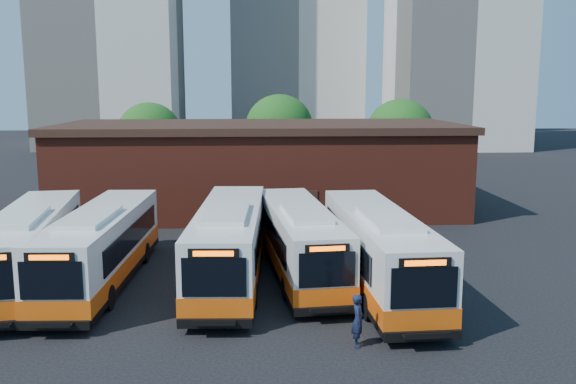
{
  "coord_description": "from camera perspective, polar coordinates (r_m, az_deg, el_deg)",
  "views": [
    {
      "loc": [
        -0.51,
        -24.51,
        8.88
      ],
      "look_at": [
        1.17,
        4.86,
        3.87
      ],
      "focal_mm": 38.0,
      "sensor_mm": 36.0,
      "label": 1
    }
  ],
  "objects": [
    {
      "name": "depot_building",
      "position": [
        44.87,
        -2.59,
        2.45
      ],
      "size": [
        28.6,
        12.6,
        6.4
      ],
      "color": "maroon",
      "rests_on": "ground"
    },
    {
      "name": "bus_midwest",
      "position": [
        28.48,
        -5.48,
        -5.06
      ],
      "size": [
        3.41,
        13.56,
        3.66
      ],
      "rotation": [
        0.0,
        0.0,
        -0.05
      ],
      "color": "silver",
      "rests_on": "ground"
    },
    {
      "name": "bus_east",
      "position": [
        27.5,
        8.43,
        -5.68
      ],
      "size": [
        3.29,
        13.48,
        3.64
      ],
      "rotation": [
        0.0,
        0.0,
        0.04
      ],
      "color": "silver",
      "rests_on": "ground"
    },
    {
      "name": "tree_west",
      "position": [
        57.46,
        -12.82,
        5.19
      ],
      "size": [
        6.0,
        6.0,
        7.65
      ],
      "color": "#382314",
      "rests_on": "ground"
    },
    {
      "name": "bus_mideast",
      "position": [
        29.25,
        1.13,
        -4.82
      ],
      "size": [
        3.76,
        12.82,
        3.45
      ],
      "rotation": [
        0.0,
        0.0,
        0.09
      ],
      "color": "silver",
      "rests_on": "ground"
    },
    {
      "name": "ground",
      "position": [
        26.08,
        -1.99,
        -10.25
      ],
      "size": [
        220.0,
        220.0,
        0.0
      ],
      "primitive_type": "plane",
      "color": "black"
    },
    {
      "name": "tree_mid",
      "position": [
        58.69,
        -0.81,
        5.95
      ],
      "size": [
        6.56,
        6.56,
        8.36
      ],
      "color": "#382314",
      "rests_on": "ground"
    },
    {
      "name": "transit_worker",
      "position": [
        21.72,
        6.57,
        -11.85
      ],
      "size": [
        0.55,
        0.75,
        1.87
      ],
      "primitive_type": "imported",
      "rotation": [
        0.0,
        0.0,
        1.41
      ],
      "color": "black",
      "rests_on": "ground"
    },
    {
      "name": "tree_east",
      "position": [
        57.28,
        10.43,
        5.45
      ],
      "size": [
        6.24,
        6.24,
        7.96
      ],
      "color": "#382314",
      "rests_on": "ground"
    },
    {
      "name": "bus_farwest",
      "position": [
        30.22,
        -23.01,
        -5.04
      ],
      "size": [
        4.21,
        13.22,
        3.55
      ],
      "rotation": [
        0.0,
        0.0,
        0.12
      ],
      "color": "silver",
      "rests_on": "ground"
    },
    {
      "name": "bus_west",
      "position": [
        29.29,
        -17.05,
        -5.14
      ],
      "size": [
        3.21,
        13.11,
        3.54
      ],
      "rotation": [
        0.0,
        0.0,
        -0.04
      ],
      "color": "silver",
      "rests_on": "ground"
    }
  ]
}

